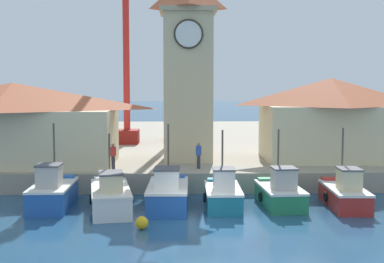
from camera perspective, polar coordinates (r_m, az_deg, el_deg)
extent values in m
plane|color=navy|center=(25.19, 0.91, -9.82)|extent=(300.00, 300.00, 0.00)
cube|color=#9E937F|center=(51.20, -0.30, -1.31)|extent=(120.00, 40.00, 1.22)
cube|color=#2356A8|center=(29.03, -14.60, -6.77)|extent=(1.94, 4.26, 1.15)
cube|color=#2356A8|center=(30.69, -13.88, -4.77)|extent=(1.61, 0.62, 0.24)
cube|color=silver|center=(28.90, -14.63, -5.56)|extent=(2.00, 4.32, 0.12)
cube|color=#B2ADA3|center=(28.09, -14.99, -4.64)|extent=(1.15, 1.28, 1.08)
cube|color=#4C4C51|center=(27.99, -15.02, -3.46)|extent=(1.23, 1.37, 0.08)
cylinder|color=#4C4742|center=(29.16, -14.48, -2.22)|extent=(0.10, 0.10, 3.14)
torus|color=black|center=(29.47, -16.47, -6.64)|extent=(0.13, 0.52, 0.52)
cube|color=silver|center=(27.93, -8.69, -7.21)|extent=(2.68, 5.37, 1.08)
cube|color=silver|center=(30.07, -8.89, -5.02)|extent=(1.65, 0.85, 0.24)
cube|color=silver|center=(27.81, -8.71, -6.02)|extent=(2.75, 5.44, 0.12)
cube|color=beige|center=(26.84, -8.64, -5.37)|extent=(1.35, 1.70, 0.86)
cube|color=#4C4C51|center=(26.75, -8.66, -4.39)|extent=(1.45, 1.79, 0.08)
cylinder|color=#4C4742|center=(28.20, -8.80, -2.95)|extent=(0.10, 0.10, 2.71)
torus|color=black|center=(28.17, -10.77, -7.14)|extent=(0.20, 0.53, 0.52)
cube|color=#2356A8|center=(28.16, -2.58, -7.01)|extent=(2.13, 4.80, 1.13)
cube|color=#2356A8|center=(30.11, -2.40, -4.86)|extent=(1.72, 0.64, 0.24)
cube|color=silver|center=(28.03, -2.58, -5.78)|extent=(2.19, 4.86, 0.12)
cube|color=silver|center=(27.12, -2.67, -5.03)|extent=(1.24, 1.46, 0.94)
cube|color=#4C4C51|center=(27.03, -2.67, -3.97)|extent=(1.32, 1.54, 0.08)
cylinder|color=#4C4742|center=(28.35, -2.54, -2.34)|extent=(0.10, 0.10, 3.12)
torus|color=black|center=(28.46, -4.75, -6.89)|extent=(0.13, 0.52, 0.52)
cube|color=#196B7F|center=(28.18, 3.31, -7.14)|extent=(1.80, 4.03, 0.99)
cube|color=#196B7F|center=(29.77, 3.07, -5.25)|extent=(1.49, 0.62, 0.24)
cube|color=silver|center=(28.07, 3.31, -6.05)|extent=(1.86, 4.09, 0.12)
cube|color=beige|center=(27.27, 3.42, -5.15)|extent=(1.06, 1.21, 1.04)
cube|color=#4C4C51|center=(27.18, 3.43, -4.00)|extent=(1.15, 1.29, 0.08)
cylinder|color=#4C4742|center=(28.30, 3.26, -2.80)|extent=(0.10, 0.10, 2.95)
torus|color=black|center=(28.33, 1.33, -7.07)|extent=(0.13, 0.52, 0.52)
cube|color=#237A4C|center=(28.93, 9.37, -6.92)|extent=(2.15, 4.15, 0.95)
cube|color=#237A4C|center=(30.50, 8.56, -5.13)|extent=(1.65, 0.70, 0.24)
cube|color=silver|center=(28.83, 9.38, -5.90)|extent=(2.21, 4.22, 0.12)
cube|color=#B2ADA3|center=(28.05, 9.76, -5.00)|extent=(1.21, 1.28, 1.05)
cube|color=#4C4C51|center=(27.95, 9.78, -3.86)|extent=(1.30, 1.37, 0.08)
cylinder|color=#4C4742|center=(29.05, 9.18, -2.69)|extent=(0.10, 0.10, 3.00)
torus|color=black|center=(28.89, 7.28, -6.91)|extent=(0.15, 0.53, 0.52)
cube|color=#AD2823|center=(29.47, 15.93, -6.81)|extent=(1.84, 4.47, 0.96)
cube|color=#AD2823|center=(31.22, 14.99, -4.98)|extent=(1.47, 0.64, 0.24)
cube|color=silver|center=(29.37, 15.96, -5.80)|extent=(1.90, 4.54, 0.12)
cube|color=beige|center=(28.53, 16.40, -4.95)|extent=(1.06, 1.36, 1.04)
cube|color=#4C4C51|center=(28.44, 16.44, -3.84)|extent=(1.15, 1.44, 0.08)
cylinder|color=#4C4742|center=(29.63, 15.75, -2.58)|extent=(0.10, 0.10, 3.06)
torus|color=black|center=(29.45, 14.05, -6.77)|extent=(0.14, 0.52, 0.52)
cube|color=beige|center=(36.19, -0.42, 4.69)|extent=(3.22, 3.22, 9.87)
cube|color=tan|center=(36.48, -0.43, 12.70)|extent=(3.72, 3.72, 0.30)
cylinder|color=white|center=(34.64, -0.38, 10.36)|extent=(1.77, 0.12, 1.77)
torus|color=#332D23|center=(34.60, -0.37, 10.37)|extent=(1.89, 0.12, 1.89)
cube|color=beige|center=(36.35, -18.47, -0.56)|extent=(12.84, 6.00, 3.58)
pyramid|color=#C1603D|center=(36.18, -18.60, 3.61)|extent=(13.24, 6.40, 1.71)
cube|color=beige|center=(37.84, 14.51, -0.10)|extent=(8.96, 5.77, 3.75)
pyramid|color=#C1603D|center=(37.68, 14.61, 4.14)|extent=(9.36, 6.17, 1.85)
cube|color=maroon|center=(46.42, -6.93, -0.54)|extent=(2.00, 2.00, 1.20)
cylinder|color=red|center=(46.50, -7.08, 12.19)|extent=(0.56, 0.56, 19.41)
cube|color=maroon|center=(48.91, -1.64, -0.20)|extent=(2.00, 2.00, 1.20)
cylinder|color=red|center=(48.84, -1.67, 10.25)|extent=(0.56, 0.56, 16.60)
sphere|color=gold|center=(24.34, -5.37, -9.67)|extent=(0.59, 0.59, 0.59)
cylinder|color=#33333D|center=(32.92, -8.40, -3.33)|extent=(0.22, 0.22, 0.85)
cube|color=red|center=(32.82, -8.41, -2.11)|extent=(0.34, 0.22, 0.56)
sphere|color=#9E7051|center=(32.77, -8.42, -1.44)|extent=(0.20, 0.20, 0.20)
cylinder|color=#33333D|center=(33.01, 0.71, -3.24)|extent=(0.22, 0.22, 0.85)
cube|color=#2D4CA5|center=(32.91, 0.71, -2.03)|extent=(0.34, 0.22, 0.56)
sphere|color=#9E7051|center=(32.86, 0.71, -1.36)|extent=(0.20, 0.20, 0.20)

